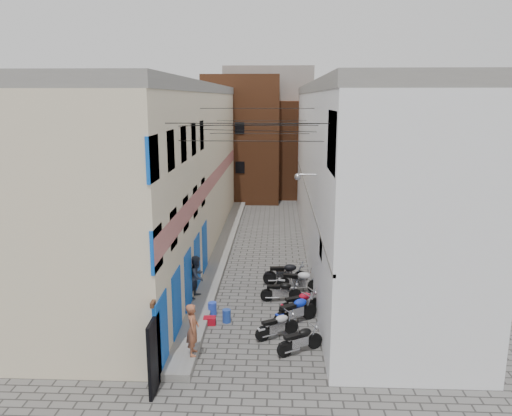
# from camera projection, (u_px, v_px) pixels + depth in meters

# --- Properties ---
(ground) EXTENTS (90.00, 90.00, 0.00)m
(ground) POSITION_uv_depth(u_px,v_px,m) (244.00, 384.00, 14.69)
(ground) COLOR #5A5754
(ground) RESTS_ON ground
(plinth) EXTENTS (0.90, 26.00, 0.25)m
(plinth) POSITION_uv_depth(u_px,v_px,m) (223.00, 249.00, 27.43)
(plinth) COLOR gray
(plinth) RESTS_ON ground
(building_left) EXTENTS (5.10, 27.00, 9.00)m
(building_left) POSITION_uv_depth(u_px,v_px,m) (167.00, 170.00, 26.56)
(building_left) COLOR beige
(building_left) RESTS_ON ground
(building_right) EXTENTS (5.94, 26.00, 9.00)m
(building_right) POSITION_uv_depth(u_px,v_px,m) (355.00, 171.00, 26.17)
(building_right) COLOR white
(building_right) RESTS_ON ground
(building_far_brick_left) EXTENTS (6.00, 6.00, 10.00)m
(building_far_brick_left) POSITION_uv_depth(u_px,v_px,m) (243.00, 138.00, 41.01)
(building_far_brick_left) COLOR brown
(building_far_brick_left) RESTS_ON ground
(building_far_brick_right) EXTENTS (5.00, 6.00, 8.00)m
(building_far_brick_right) POSITION_uv_depth(u_px,v_px,m) (302.00, 148.00, 42.95)
(building_far_brick_right) COLOR brown
(building_far_brick_right) RESTS_ON ground
(building_far_concrete) EXTENTS (8.00, 5.00, 11.00)m
(building_far_concrete) POSITION_uv_depth(u_px,v_px,m) (268.00, 128.00, 46.66)
(building_far_concrete) COLOR gray
(building_far_concrete) RESTS_ON ground
(far_shopfront) EXTENTS (2.00, 0.30, 2.40)m
(far_shopfront) POSITION_uv_depth(u_px,v_px,m) (266.00, 190.00, 39.01)
(far_shopfront) COLOR black
(far_shopfront) RESTS_ON ground
(overhead_wires) EXTENTS (5.80, 13.02, 1.32)m
(overhead_wires) POSITION_uv_depth(u_px,v_px,m) (256.00, 126.00, 20.60)
(overhead_wires) COLOR black
(overhead_wires) RESTS_ON ground
(motorcycle_a) EXTENTS (1.76, 1.35, 1.00)m
(motorcycle_a) POSITION_uv_depth(u_px,v_px,m) (300.00, 339.00, 16.41)
(motorcycle_a) COLOR black
(motorcycle_a) RESTS_ON ground
(motorcycle_b) EXTENTS (1.74, 1.32, 0.98)m
(motorcycle_b) POSITION_uv_depth(u_px,v_px,m) (277.00, 324.00, 17.46)
(motorcycle_b) COLOR #B1B2B7
(motorcycle_b) RESTS_ON ground
(motorcycle_c) EXTENTS (1.95, 1.66, 1.13)m
(motorcycle_c) POSITION_uv_depth(u_px,v_px,m) (296.00, 309.00, 18.53)
(motorcycle_c) COLOR #0D2BD1
(motorcycle_c) RESTS_ON ground
(motorcycle_d) EXTENTS (1.87, 1.29, 1.04)m
(motorcycle_d) POSITION_uv_depth(u_px,v_px,m) (300.00, 302.00, 19.34)
(motorcycle_d) COLOR red
(motorcycle_d) RESTS_ON ground
(motorcycle_e) EXTENTS (1.73, 0.61, 0.99)m
(motorcycle_e) POSITION_uv_depth(u_px,v_px,m) (281.00, 290.00, 20.57)
(motorcycle_e) COLOR black
(motorcycle_e) RESTS_ON ground
(motorcycle_f) EXTENTS (2.03, 0.86, 1.14)m
(motorcycle_f) POSITION_uv_depth(u_px,v_px,m) (299.00, 280.00, 21.51)
(motorcycle_f) COLOR silver
(motorcycle_f) RESTS_ON ground
(motorcycle_g) EXTENTS (2.07, 0.80, 1.17)m
(motorcycle_g) POSITION_uv_depth(u_px,v_px,m) (285.00, 272.00, 22.41)
(motorcycle_g) COLOR black
(motorcycle_g) RESTS_ON ground
(person_a) EXTENTS (0.46, 0.65, 1.70)m
(person_a) POSITION_uv_depth(u_px,v_px,m) (193.00, 329.00, 15.74)
(person_a) COLOR #A0583A
(person_a) RESTS_ON plinth
(person_b) EXTENTS (0.88, 1.00, 1.74)m
(person_b) POSITION_uv_depth(u_px,v_px,m) (197.00, 276.00, 20.35)
(person_b) COLOR #313A49
(person_b) RESTS_ON plinth
(water_jug_near) EXTENTS (0.36, 0.36, 0.50)m
(water_jug_near) POSITION_uv_depth(u_px,v_px,m) (227.00, 316.00, 18.71)
(water_jug_near) COLOR #2043A2
(water_jug_near) RESTS_ON ground
(water_jug_far) EXTENTS (0.36, 0.36, 0.52)m
(water_jug_far) POSITION_uv_depth(u_px,v_px,m) (212.00, 309.00, 19.32)
(water_jug_far) COLOR blue
(water_jug_far) RESTS_ON ground
(red_crate) EXTENTS (0.47, 0.37, 0.28)m
(red_crate) POSITION_uv_depth(u_px,v_px,m) (210.00, 321.00, 18.55)
(red_crate) COLOR #A80C1C
(red_crate) RESTS_ON ground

